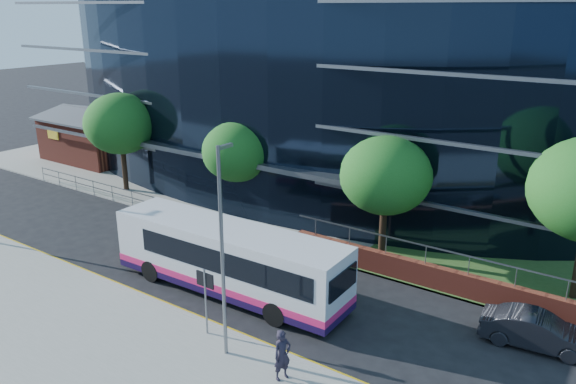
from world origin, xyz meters
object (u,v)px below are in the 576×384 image
Objects in this scene: tree_far_b at (237,152)px; streetlight_east at (222,248)px; tree_far_c at (386,176)px; brick_pavilion at (96,137)px; city_bus at (230,259)px; street_sign at (205,288)px; parked_car at (537,331)px; tree_far_a at (120,124)px; pedestrian at (282,355)px.

streetlight_east is (9.00, -11.67, 0.23)m from tree_far_b.
brick_pavilion is at bearing 171.18° from tree_far_c.
tree_far_b is 10.10m from city_bus.
parked_car is at bearing 31.51° from street_sign.
tree_far_c reaches higher than brick_pavilion.
tree_far_a is 22.05m from streetlight_east.
pedestrian is (11.61, -11.73, -3.12)m from tree_far_b.
tree_far_b is 3.23× the size of pedestrian.
brick_pavilion reaches higher than street_sign.
tree_far_c is 0.55× the size of city_bus.
street_sign is 11.14m from tree_far_c.
brick_pavilion is at bearing 82.77° from pedestrian.
tree_far_c is (2.50, 10.59, 2.39)m from street_sign.
brick_pavilion is at bearing 150.76° from streetlight_east.
tree_far_a is at bearing 75.36° from parked_car.
tree_far_b is 0.76× the size of streetlight_east.
brick_pavilion is at bearing 168.12° from tree_far_b.
streetlight_east is (1.50, -0.59, 2.29)m from street_sign.
tree_far_c is 11.86m from pedestrian.
tree_far_c is at bearing 59.52° from city_bus.
tree_far_a is 24.65m from pedestrian.
tree_far_b reaches higher than city_bus.
tree_far_a reaches higher than tree_far_c.
city_bus is at bearing -24.54° from tree_far_a.
parked_car is at bearing -12.63° from brick_pavilion.
city_bus is (24.93, -11.77, -0.26)m from brick_pavilion.
city_bus is at bearing 128.19° from streetlight_east.
brick_pavilion reaches higher than pedestrian.
tree_far_a is at bearing 82.50° from pedestrian.
tree_far_b is 0.51× the size of city_bus.
brick_pavilion is at bearing 70.52° from parked_car.
brick_pavilion is 38.38m from parked_car.
tree_far_b reaches higher than brick_pavilion.
tree_far_c is at bearing 0.00° from tree_far_a.
street_sign reaches higher than parked_car.
tree_far_b is at bearing 2.86° from tree_far_a.
tree_far_a is at bearing -26.55° from brick_pavilion.
tree_far_b is 10.02m from tree_far_c.
parked_car is (37.43, -8.38, -1.25)m from brick_pavilion.
parked_car is (10.93, 6.70, -1.46)m from street_sign.
city_bus is 2.82× the size of parked_car.
brick_pavilion is 10.48m from tree_far_a.
city_bus is at bearing 75.11° from pedestrian.
pedestrian is at bearing -27.46° from tree_far_a.
pedestrian is (4.11, -0.65, -1.06)m from street_sign.
brick_pavilion is 29.46m from tree_far_c.
tree_far_b is at bearing 127.63° from streetlight_east.
city_bus is 12.99m from parked_car.
brick_pavilion reaches higher than city_bus.
pedestrian is at bearing -1.30° from streetlight_east.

